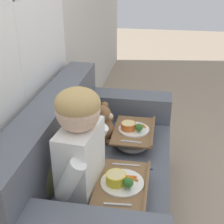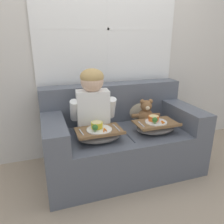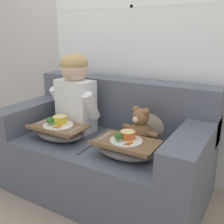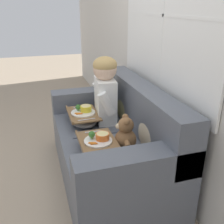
# 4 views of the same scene
# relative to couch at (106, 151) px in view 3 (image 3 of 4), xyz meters

# --- Properties ---
(ground_plane) EXTENTS (14.00, 14.00, 0.00)m
(ground_plane) POSITION_rel_couch_xyz_m (0.00, -0.06, -0.35)
(ground_plane) COLOR tan
(wall_back_with_window) EXTENTS (8.00, 0.08, 2.60)m
(wall_back_with_window) POSITION_rel_couch_xyz_m (0.00, 0.48, 0.97)
(wall_back_with_window) COLOR beige
(wall_back_with_window) RESTS_ON ground_plane
(couch) EXTENTS (1.68, 0.90, 0.92)m
(couch) POSITION_rel_couch_xyz_m (0.00, 0.00, 0.00)
(couch) COLOR #565B66
(couch) RESTS_ON ground_plane
(throw_pillow_behind_child) EXTENTS (0.34, 0.16, 0.35)m
(throw_pillow_behind_child) POSITION_rel_couch_xyz_m (-0.31, 0.21, 0.29)
(throw_pillow_behind_child) COLOR #898456
(throw_pillow_behind_child) RESTS_ON couch
(throw_pillow_behind_teddy) EXTENTS (0.35, 0.17, 0.36)m
(throw_pillow_behind_teddy) POSITION_rel_couch_xyz_m (0.31, 0.21, 0.29)
(throw_pillow_behind_teddy) COLOR #C1B293
(throw_pillow_behind_teddy) RESTS_ON couch
(child_figure) EXTENTS (0.49, 0.25, 0.67)m
(child_figure) POSITION_rel_couch_xyz_m (-0.31, 0.00, 0.50)
(child_figure) COLOR white
(child_figure) RESTS_ON couch
(teddy_bear) EXTENTS (0.33, 0.23, 0.30)m
(teddy_bear) POSITION_rel_couch_xyz_m (0.31, -0.00, 0.26)
(teddy_bear) COLOR brown
(teddy_bear) RESTS_ON couch
(lap_tray_child) EXTENTS (0.45, 0.29, 0.19)m
(lap_tray_child) POSITION_rel_couch_xyz_m (-0.31, -0.23, 0.20)
(lap_tray_child) COLOR slate
(lap_tray_child) RESTS_ON child_figure
(lap_tray_teddy) EXTENTS (0.44, 0.30, 0.19)m
(lap_tray_teddy) POSITION_rel_couch_xyz_m (0.31, -0.23, 0.20)
(lap_tray_teddy) COLOR slate
(lap_tray_teddy) RESTS_ON teddy_bear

